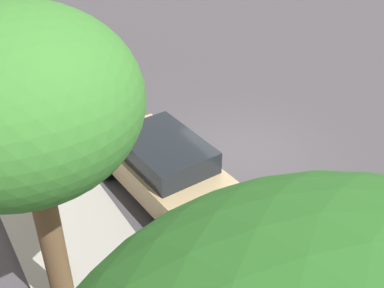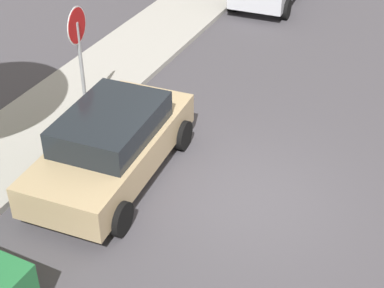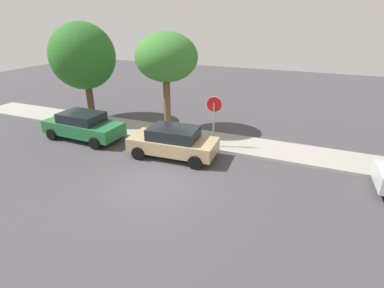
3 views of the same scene
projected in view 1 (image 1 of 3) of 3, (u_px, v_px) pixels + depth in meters
name	position (u px, v px, depth m)	size (l,w,h in m)	color
ground_plane	(242.00, 153.00, 13.00)	(60.00, 60.00, 0.00)	#423F44
sidewalk_curb	(62.00, 217.00, 10.74)	(32.00, 2.33, 0.14)	#9E9B93
stop_sign	(70.00, 116.00, 10.86)	(0.80, 0.13, 2.75)	gray
parked_car_tan	(165.00, 167.00, 11.14)	(4.27, 2.18, 1.48)	tan
parked_car_silver	(24.00, 34.00, 18.53)	(4.08, 2.12, 1.45)	silver
street_tree_mid_block	(20.00, 104.00, 6.53)	(3.44, 3.44, 5.57)	brown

